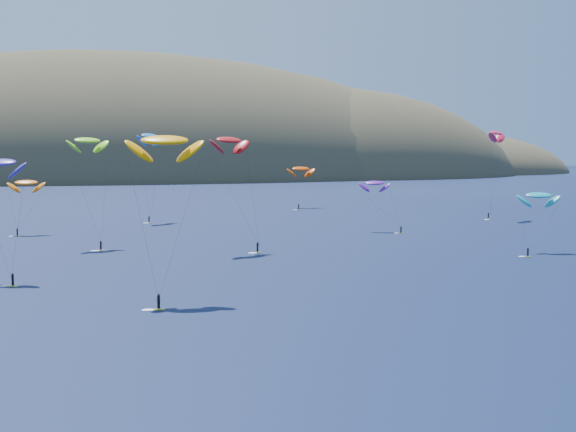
% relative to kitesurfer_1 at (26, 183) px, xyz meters
% --- Properties ---
extents(ground, '(2800.00, 2800.00, 0.00)m').
position_rel_kitesurfer_1_xyz_m(ground, '(32.30, -151.37, -12.55)').
color(ground, black).
rests_on(ground, ground).
extents(island, '(730.00, 300.00, 210.00)m').
position_rel_kitesurfer_1_xyz_m(island, '(71.70, 410.99, -23.29)').
color(island, '#3D3526').
rests_on(island, ground).
extents(kitesurfer_1, '(8.41, 8.05, 14.92)m').
position_rel_kitesurfer_1_xyz_m(kitesurfer_1, '(0.00, 0.00, 0.00)').
color(kitesurfer_1, yellow).
rests_on(kitesurfer_1, ground).
extents(kitesurfer_2, '(10.64, 12.69, 24.80)m').
position_rel_kitesurfer_1_xyz_m(kitesurfer_2, '(20.73, -93.50, 9.36)').
color(kitesurfer_2, yellow).
rests_on(kitesurfer_2, ground).
extents(kitesurfer_3, '(9.82, 12.93, 25.06)m').
position_rel_kitesurfer_1_xyz_m(kitesurfer_3, '(13.31, -29.75, 9.96)').
color(kitesurfer_3, yellow).
rests_on(kitesurfer_3, ground).
extents(kitesurfer_4, '(10.53, 11.61, 27.29)m').
position_rel_kitesurfer_1_xyz_m(kitesurfer_4, '(33.36, 26.24, 11.91)').
color(kitesurfer_4, yellow).
rests_on(kitesurfer_4, ground).
extents(kitesurfer_5, '(11.97, 10.86, 13.63)m').
position_rel_kitesurfer_1_xyz_m(kitesurfer_5, '(100.17, -65.08, -1.18)').
color(kitesurfer_5, yellow).
rests_on(kitesurfer_5, ground).
extents(kitesurfer_6, '(8.68, 11.40, 14.27)m').
position_rel_kitesurfer_1_xyz_m(kitesurfer_6, '(84.38, -17.55, -0.42)').
color(kitesurfer_6, yellow).
rests_on(kitesurfer_6, ground).
extents(kitesurfer_8, '(10.06, 9.39, 28.11)m').
position_rel_kitesurfer_1_xyz_m(kitesurfer_8, '(132.79, 5.08, 12.87)').
color(kitesurfer_8, yellow).
rests_on(kitesurfer_8, ground).
extents(kitesurfer_9, '(10.58, 10.30, 25.22)m').
position_rel_kitesurfer_1_xyz_m(kitesurfer_9, '(40.51, -45.73, 9.95)').
color(kitesurfer_9, yellow).
rests_on(kitesurfer_9, ground).
extents(kitesurfer_10, '(9.30, 13.33, 20.95)m').
position_rel_kitesurfer_1_xyz_m(kitesurfer_10, '(-2.17, -69.74, 5.99)').
color(kitesurfer_10, yellow).
rests_on(kitesurfer_10, ground).
extents(kitesurfer_11, '(10.51, 14.35, 16.57)m').
position_rel_kitesurfer_1_xyz_m(kitesurfer_11, '(91.31, 65.95, 1.18)').
color(kitesurfer_11, yellow).
rests_on(kitesurfer_11, ground).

